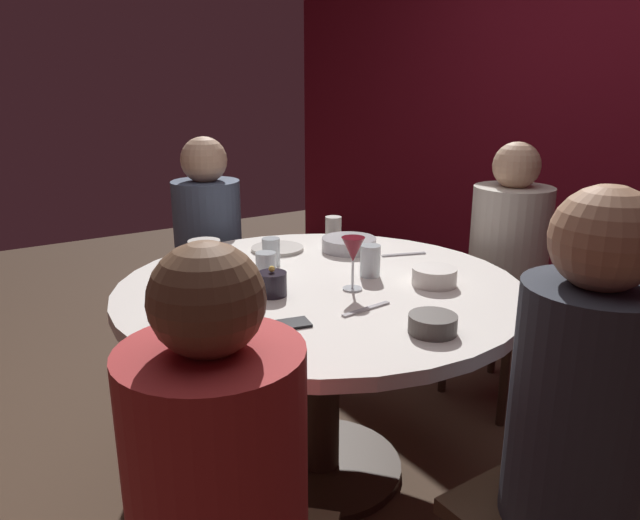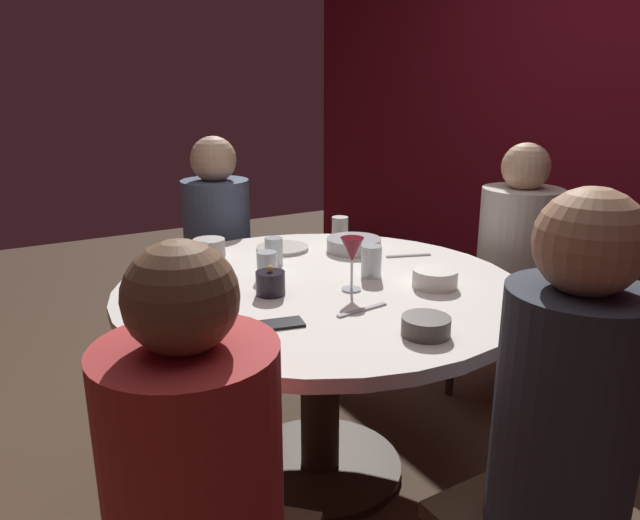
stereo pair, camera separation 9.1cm
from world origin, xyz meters
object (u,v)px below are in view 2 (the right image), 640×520
(seated_diner_front_right, at_px, (193,462))
(cup_by_right_diner, at_px, (267,265))
(cup_near_candle, at_px, (274,251))
(cup_far_edge, at_px, (371,261))
(bowl_small_white, at_px, (426,326))
(dining_table, at_px, (320,323))
(seated_diner_right, at_px, (567,413))
(cell_phone, at_px, (278,324))
(cup_by_left_diner, at_px, (199,260))
(candle_holder, at_px, (270,283))
(seated_diner_left, at_px, (217,230))
(bowl_salad_center, at_px, (435,278))
(bowl_sauce_side, at_px, (175,310))
(cup_center_front, at_px, (340,228))
(bowl_serving_large, at_px, (354,245))
(bowl_rice_portion, at_px, (209,248))
(wine_glass, at_px, (352,252))
(seated_diner_back, at_px, (518,249))
(dinner_plate, at_px, (282,248))

(seated_diner_front_right, bearing_deg, cup_by_right_diner, 10.98)
(seated_diner_front_right, xyz_separation_m, cup_by_right_diner, (-0.83, 0.56, 0.08))
(cup_near_candle, xyz_separation_m, cup_far_edge, (0.30, 0.23, 0.00))
(bowl_small_white, bearing_deg, dining_table, -177.69)
(seated_diner_right, relative_size, cell_phone, 8.56)
(dining_table, bearing_deg, cup_by_left_diner, -130.17)
(seated_diner_front_right, xyz_separation_m, candle_holder, (-0.67, 0.49, 0.07))
(seated_diner_left, distance_m, seated_diner_front_right, 1.77)
(bowl_salad_center, bearing_deg, candle_holder, -112.99)
(dining_table, distance_m, bowl_sauce_side, 0.55)
(cell_phone, bearing_deg, seated_diner_left, 179.55)
(bowl_small_white, bearing_deg, cup_center_front, 160.03)
(seated_diner_right, bearing_deg, cup_center_front, -14.67)
(cup_near_candle, height_order, cup_by_left_diner, cup_by_left_diner)
(cell_phone, xyz_separation_m, bowl_serving_large, (-0.53, 0.61, 0.02))
(bowl_sauce_side, distance_m, cup_near_candle, 0.58)
(cell_phone, bearing_deg, dining_table, 144.65)
(cup_center_front, bearing_deg, cup_by_right_diner, -57.85)
(bowl_small_white, distance_m, bowl_rice_portion, 1.02)
(seated_diner_right, xyz_separation_m, seated_diner_front_right, (-0.28, -0.69, -0.04))
(seated_diner_front_right, height_order, cup_center_front, seated_diner_front_right)
(bowl_salad_center, xyz_separation_m, bowl_rice_portion, (-0.71, -0.51, 0.01))
(dining_table, relative_size, cell_phone, 9.71)
(bowl_serving_large, distance_m, cup_near_candle, 0.36)
(cup_near_candle, bearing_deg, candle_holder, -28.64)
(seated_diner_left, bearing_deg, bowl_serving_large, 25.56)
(bowl_small_white, relative_size, bowl_sauce_side, 1.03)
(bowl_sauce_side, distance_m, cup_by_right_diner, 0.44)
(seated_diner_right, distance_m, wine_glass, 0.86)
(seated_diner_left, relative_size, seated_diner_right, 0.96)
(seated_diner_right, bearing_deg, cup_near_candle, 1.84)
(bowl_serving_large, xyz_separation_m, cup_near_candle, (0.01, -0.36, 0.03))
(cell_phone, bearing_deg, seated_diner_back, 114.56)
(bowl_rice_portion, bearing_deg, bowl_serving_large, 68.24)
(bowl_salad_center, bearing_deg, cup_far_edge, -148.54)
(wine_glass, height_order, dinner_plate, wine_glass)
(seated_diner_right, relative_size, cup_near_candle, 11.63)
(seated_diner_back, height_order, bowl_rice_portion, seated_diner_back)
(bowl_sauce_side, distance_m, cup_center_front, 1.03)
(bowl_rice_portion, bearing_deg, candle_holder, 1.78)
(seated_diner_front_right, height_order, bowl_small_white, seated_diner_front_right)
(bowl_serving_large, height_order, cup_far_edge, cup_far_edge)
(seated_diner_right, bearing_deg, bowl_rice_portion, 8.20)
(dining_table, bearing_deg, seated_diner_right, 0.00)
(dinner_plate, xyz_separation_m, cup_by_right_diner, (0.29, -0.21, 0.04))
(dinner_plate, relative_size, cup_by_left_diner, 1.80)
(cell_phone, bearing_deg, dinner_plate, 164.81)
(cell_phone, bearing_deg, cup_center_front, 150.16)
(bowl_small_white, distance_m, cup_by_left_diner, 0.86)
(candle_holder, bearing_deg, bowl_small_white, 23.38)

